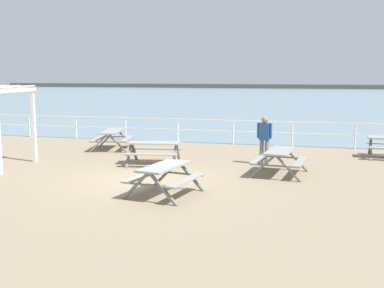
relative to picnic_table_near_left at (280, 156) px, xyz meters
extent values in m
cube|color=gray|center=(-3.74, -1.82, -0.68)|extent=(30.00, 24.00, 0.20)
cube|color=gray|center=(-3.74, 50.93, -0.58)|extent=(142.00, 90.00, 0.01)
cube|color=#4C4C47|center=(-3.74, 93.93, -0.58)|extent=(142.00, 6.00, 1.80)
cube|color=white|center=(-3.74, 5.93, 0.47)|extent=(23.00, 0.06, 0.06)
cube|color=white|center=(-3.74, 5.93, -0.01)|extent=(23.00, 0.05, 0.05)
cylinder|color=white|center=(-12.68, 5.93, -0.06)|extent=(0.07, 0.07, 1.05)
cylinder|color=white|center=(-10.13, 5.93, -0.06)|extent=(0.07, 0.07, 1.05)
cylinder|color=white|center=(-7.57, 5.93, -0.06)|extent=(0.07, 0.07, 1.05)
cylinder|color=white|center=(-5.02, 5.93, -0.06)|extent=(0.07, 0.07, 1.05)
cylinder|color=white|center=(-2.46, 5.93, -0.06)|extent=(0.07, 0.07, 1.05)
cylinder|color=white|center=(0.09, 5.93, -0.06)|extent=(0.07, 0.07, 1.05)
cylinder|color=white|center=(2.65, 5.93, -0.06)|extent=(0.07, 0.07, 1.05)
cube|color=gray|center=(0.00, 0.00, 0.17)|extent=(0.89, 1.87, 0.05)
cube|color=gray|center=(-0.62, 0.07, -0.13)|extent=(0.45, 1.82, 0.04)
cube|color=gray|center=(0.62, -0.07, -0.13)|extent=(0.45, 1.82, 0.04)
cube|color=slate|center=(-0.29, 0.82, -0.21)|extent=(0.80, 0.17, 0.79)
cube|color=slate|center=(0.46, 0.73, -0.21)|extent=(0.80, 0.17, 0.79)
cube|color=slate|center=(0.08, 0.78, -0.16)|extent=(1.50, 0.22, 0.04)
cube|color=slate|center=(-0.46, -0.73, -0.21)|extent=(0.80, 0.17, 0.79)
cube|color=slate|center=(0.29, -0.82, -0.21)|extent=(0.80, 0.17, 0.79)
cube|color=slate|center=(-0.08, -0.78, -0.16)|extent=(1.50, 0.22, 0.04)
cube|color=gray|center=(-2.68, -3.25, 0.17)|extent=(1.01, 1.90, 0.05)
cube|color=gray|center=(-3.29, -3.14, -0.13)|extent=(0.58, 1.82, 0.04)
cube|color=gray|center=(-2.07, -3.37, -0.13)|extent=(0.58, 1.82, 0.04)
cube|color=slate|center=(-2.91, -2.42, -0.21)|extent=(0.79, 0.22, 0.79)
cube|color=slate|center=(-2.17, -2.55, -0.21)|extent=(0.79, 0.22, 0.79)
cube|color=slate|center=(-2.54, -2.49, -0.16)|extent=(1.49, 0.33, 0.04)
cube|color=slate|center=(-3.19, -3.95, -0.21)|extent=(0.79, 0.22, 0.79)
cube|color=slate|center=(-2.45, -4.09, -0.21)|extent=(0.79, 0.22, 0.79)
cube|color=slate|center=(-2.82, -4.02, -0.16)|extent=(1.49, 0.33, 0.04)
cube|color=gray|center=(-4.32, 0.62, 0.17)|extent=(1.88, 0.96, 0.05)
cube|color=gray|center=(-4.41, 1.24, -0.13)|extent=(1.82, 0.52, 0.04)
cube|color=gray|center=(-4.23, 0.01, -0.13)|extent=(1.82, 0.52, 0.04)
cube|color=slate|center=(-3.60, 1.11, -0.21)|extent=(0.20, 0.80, 0.79)
cube|color=slate|center=(-3.49, 0.37, -0.21)|extent=(0.20, 0.80, 0.79)
cube|color=slate|center=(-3.55, 0.74, -0.16)|extent=(0.28, 1.49, 0.04)
cube|color=slate|center=(-5.14, 0.88, -0.21)|extent=(0.20, 0.80, 0.79)
cube|color=slate|center=(-5.04, 0.14, -0.21)|extent=(0.20, 0.80, 0.79)
cube|color=slate|center=(-5.09, 0.51, -0.16)|extent=(0.28, 1.49, 0.04)
cube|color=gray|center=(-7.05, 3.29, 0.17)|extent=(1.04, 1.90, 0.05)
cube|color=gray|center=(-7.66, 3.17, -0.13)|extent=(0.60, 1.82, 0.04)
cube|color=gray|center=(-6.45, 3.41, -0.13)|extent=(0.60, 1.82, 0.04)
cube|color=slate|center=(-7.57, 3.98, -0.21)|extent=(0.79, 0.23, 0.79)
cube|color=slate|center=(-6.84, 4.12, -0.21)|extent=(0.79, 0.23, 0.79)
cube|color=slate|center=(-7.21, 4.05, -0.16)|extent=(1.48, 0.35, 0.04)
cube|color=slate|center=(-7.27, 2.45, -0.21)|extent=(0.79, 0.23, 0.79)
cube|color=slate|center=(-6.53, 2.59, -0.21)|extent=(0.79, 0.23, 0.79)
cube|color=slate|center=(-6.90, 2.52, -0.16)|extent=(1.48, 0.35, 0.04)
cube|color=slate|center=(3.08, 4.40, -0.21)|extent=(0.13, 0.80, 0.79)
cube|color=slate|center=(3.03, 3.66, -0.21)|extent=(0.13, 0.80, 0.79)
cube|color=slate|center=(3.06, 4.03, -0.16)|extent=(0.15, 1.50, 0.04)
cylinder|color=slate|center=(-0.74, 1.61, -0.16)|extent=(0.14, 0.14, 0.85)
cylinder|color=slate|center=(-0.56, 1.58, -0.16)|extent=(0.14, 0.14, 0.85)
cube|color=#264C8C|center=(-0.65, 1.60, 0.56)|extent=(0.37, 0.28, 0.58)
cylinder|color=#264C8C|center=(-0.87, 1.63, 0.58)|extent=(0.09, 0.09, 0.52)
cylinder|color=#264C8C|center=(-0.43, 1.56, 0.58)|extent=(0.09, 0.09, 0.52)
sphere|color=#9E7051|center=(-0.65, 1.60, 0.96)|extent=(0.23, 0.23, 0.23)
cube|color=white|center=(-8.57, 0.03, 0.67)|extent=(0.12, 0.12, 2.50)
cube|color=white|center=(-8.48, -1.06, 1.98)|extent=(0.32, 2.44, 0.12)
cube|color=white|center=(-9.66, -0.06, 1.98)|extent=(2.44, 0.32, 0.12)
cube|color=white|center=(-8.48, -1.06, 2.10)|extent=(0.29, 2.56, 0.04)
camera|label=1|loc=(0.98, -14.47, 2.49)|focal=44.02mm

